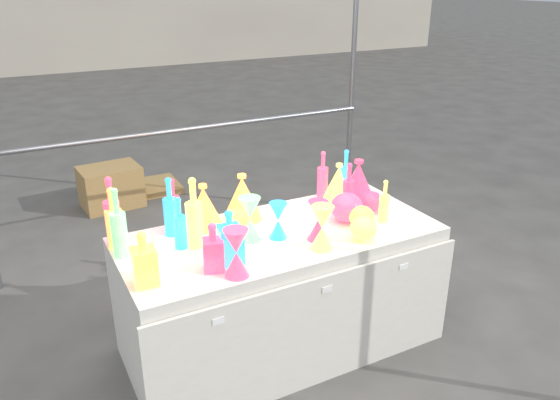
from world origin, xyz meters
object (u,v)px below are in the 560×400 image
display_table (281,291)px  globe_0 (362,218)px  hourglass_0 (236,253)px  decanter_0 (144,258)px  cardboard_box_closed (111,187)px  bottle_0 (114,218)px  lampshade_0 (204,206)px

display_table → globe_0: globe_0 is taller
hourglass_0 → decanter_0: bearing=162.6°
cardboard_box_closed → globe_0: (0.90, -2.81, 0.61)m
bottle_0 → globe_0: 1.36m
globe_0 → lampshade_0: 0.90m
cardboard_box_closed → lampshade_0: lampshade_0 is taller
bottle_0 → lampshade_0: bottle_0 is taller
cardboard_box_closed → decanter_0: (-0.36, -2.85, 0.69)m
lampshade_0 → bottle_0: bearing=-170.7°
cardboard_box_closed → globe_0: bearing=-77.1°
bottle_0 → lampshade_0: size_ratio=1.32×
lampshade_0 → decanter_0: bearing=-128.7°
display_table → lampshade_0: (-0.34, 0.29, 0.50)m
display_table → globe_0: bearing=-18.0°
display_table → lampshade_0: 0.68m
display_table → decanter_0: bearing=-167.4°
display_table → lampshade_0: lampshade_0 is taller
cardboard_box_closed → hourglass_0: bearing=-93.9°
cardboard_box_closed → lampshade_0: size_ratio=2.12×
hourglass_0 → globe_0: 0.87m
display_table → cardboard_box_closed: 2.71m
bottle_0 → lampshade_0: bearing=3.2°
decanter_0 → hourglass_0: decanter_0 is taller
cardboard_box_closed → decanter_0: decanter_0 is taller
decanter_0 → cardboard_box_closed: bearing=86.8°
bottle_0 → display_table: bearing=-17.1°
display_table → globe_0: size_ratio=12.68×
decanter_0 → globe_0: 1.26m
decanter_0 → hourglass_0: 0.43m
cardboard_box_closed → globe_0: size_ratio=3.78×
display_table → hourglass_0: (-0.40, -0.31, 0.50)m
display_table → bottle_0: size_ratio=5.39×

